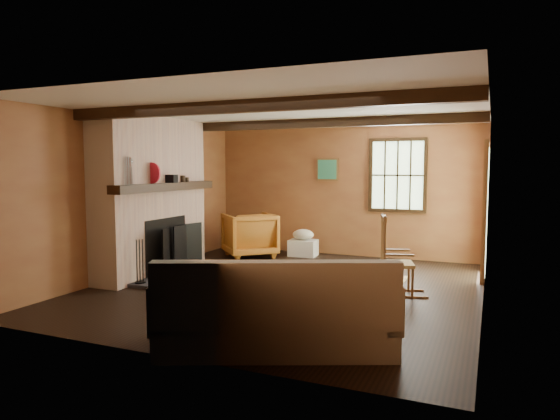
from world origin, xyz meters
The scene contains 10 objects.
ground centered at (0.00, 0.00, 0.00)m, with size 5.50×5.50×0.00m, color black.
room_envelope centered at (0.22, 0.26, 1.63)m, with size 5.02×5.52×2.44m.
fireplace centered at (-2.23, 0.00, 1.10)m, with size 1.02×2.30×2.40m.
rug centered at (0.20, -0.20, 0.00)m, with size 2.50×3.00×0.01m, color beige.
rocking_chair centered at (1.42, 0.19, 0.44)m, with size 0.83×0.59×1.04m.
sofa centered at (0.79, -2.17, 0.31)m, with size 2.34×1.72×0.87m.
firewood_pile centered at (-2.07, 2.38, 0.11)m, with size 0.59×0.11×0.21m.
laundry_basket centered at (-0.64, 2.34, 0.15)m, with size 0.50×0.38×0.30m, color white.
basket_pillow centered at (-0.64, 2.34, 0.40)m, with size 0.40×0.32×0.20m, color beige.
armchair centered at (-1.52, 1.88, 0.41)m, with size 0.87×0.89×0.81m, color #BF6026.
Camera 1 is at (2.56, -6.25, 1.66)m, focal length 32.00 mm.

